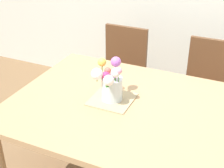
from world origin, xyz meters
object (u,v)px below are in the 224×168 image
at_px(dining_table, 124,115).
at_px(flower_vase, 110,82).
at_px(chair_left, 121,68).
at_px(chair_right, 208,85).

distance_m(dining_table, flower_vase, 0.24).
distance_m(chair_left, flower_vase, 1.03).
relative_size(chair_left, chair_right, 1.00).
bearing_deg(chair_right, flower_vase, 60.91).
relative_size(dining_table, flower_vase, 5.61).
xyz_separation_m(chair_left, flower_vase, (0.31, -0.91, 0.36)).
relative_size(dining_table, chair_left, 1.65).
bearing_deg(flower_vase, chair_right, 60.91).
distance_m(dining_table, chair_left, 1.02).
relative_size(chair_left, flower_vase, 3.40).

